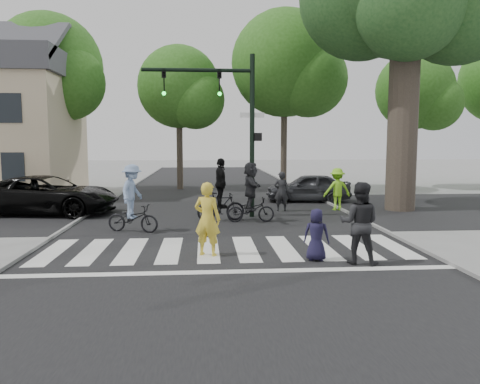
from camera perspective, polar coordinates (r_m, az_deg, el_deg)
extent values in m
plane|color=gray|center=(11.50, -1.33, -8.10)|extent=(120.00, 120.00, 0.00)
cube|color=black|center=(16.39, -2.29, -3.76)|extent=(10.00, 70.00, 0.01)
cube|color=black|center=(19.35, -2.63, -2.23)|extent=(70.00, 10.00, 0.01)
cube|color=gray|center=(16.96, -19.64, -3.63)|extent=(0.10, 70.00, 0.10)
cube|color=gray|center=(17.32, 14.68, -3.27)|extent=(0.10, 70.00, 0.10)
cube|color=silver|center=(13.05, -21.88, -6.79)|extent=(0.55, 3.00, 0.01)
cube|color=silver|center=(12.79, -17.57, -6.89)|extent=(0.55, 3.00, 0.01)
cube|color=silver|center=(12.60, -13.10, -6.95)|extent=(0.55, 3.00, 0.01)
cube|color=silver|center=(12.49, -8.53, -6.98)|extent=(0.55, 3.00, 0.01)
cube|color=silver|center=(12.46, -3.90, -6.96)|extent=(0.55, 3.00, 0.01)
cube|color=silver|center=(12.50, 0.72, -6.89)|extent=(0.55, 3.00, 0.01)
cube|color=silver|center=(12.63, 5.27, -6.78)|extent=(0.55, 3.00, 0.01)
cube|color=silver|center=(12.84, 9.71, -6.63)|extent=(0.55, 3.00, 0.01)
cube|color=silver|center=(13.11, 13.97, -6.46)|extent=(0.55, 3.00, 0.01)
cube|color=silver|center=(13.46, 18.04, -6.25)|extent=(0.55, 3.00, 0.01)
cube|color=silver|center=(10.34, -0.96, -9.69)|extent=(10.00, 0.30, 0.01)
cylinder|color=black|center=(17.42, 1.48, 6.73)|extent=(0.18, 0.18, 6.00)
cylinder|color=black|center=(17.52, -5.23, 14.58)|extent=(4.00, 0.14, 0.14)
imported|color=black|center=(17.47, -2.52, 13.14)|extent=(0.16, 0.20, 1.00)
sphere|color=#19E533|center=(17.30, -2.50, 11.87)|extent=(0.14, 0.14, 0.14)
imported|color=black|center=(17.51, -9.25, 13.04)|extent=(0.16, 0.20, 1.00)
sphere|color=#19E533|center=(17.35, -9.26, 11.78)|extent=(0.14, 0.14, 0.14)
cube|color=black|center=(17.45, 2.21, 6.72)|extent=(0.28, 0.18, 0.30)
cube|color=#FF660C|center=(17.46, 2.57, 6.72)|extent=(0.02, 0.14, 0.20)
cube|color=white|center=(17.45, 1.49, 9.35)|extent=(0.90, 0.04, 0.18)
cylinder|color=brown|center=(20.33, 19.21, 7.72)|extent=(1.20, 1.20, 7.00)
cylinder|color=brown|center=(20.58, 20.55, 16.06)|extent=(1.29, 1.74, 2.93)
sphere|color=#1B451C|center=(21.26, 25.13, 20.24)|extent=(4.80, 4.80, 4.80)
sphere|color=#1B451C|center=(19.47, 20.01, 20.60)|extent=(4.00, 4.00, 4.00)
cylinder|color=brown|center=(28.11, -22.00, 6.53)|extent=(0.36, 0.36, 6.44)
sphere|color=#2C6119|center=(28.40, -22.31, 13.97)|extent=(5.80, 5.80, 5.80)
sphere|color=#2C6119|center=(27.13, -20.41, 12.47)|extent=(4.06, 4.06, 4.06)
cylinder|color=brown|center=(27.96, -7.37, 6.07)|extent=(0.36, 0.36, 5.60)
sphere|color=#2C6119|center=(28.14, -7.47, 12.60)|extent=(4.80, 4.80, 4.80)
sphere|color=#2C6119|center=(27.31, -5.47, 11.13)|extent=(3.36, 3.36, 3.36)
cylinder|color=brown|center=(27.03, 5.38, 7.28)|extent=(0.36, 0.36, 6.72)
sphere|color=#2C6119|center=(27.37, 5.47, 15.34)|extent=(6.00, 6.00, 6.00)
sphere|color=#2C6119|center=(26.59, 8.41, 13.48)|extent=(4.20, 4.20, 4.20)
cylinder|color=brown|center=(30.19, 20.31, 5.61)|extent=(0.36, 0.36, 5.46)
sphere|color=#2C6119|center=(30.34, 20.54, 11.51)|extent=(4.60, 4.60, 4.60)
sphere|color=#2C6119|center=(30.05, 22.66, 9.99)|extent=(3.22, 3.22, 3.22)
cube|color=#47474C|center=(29.48, -27.06, 14.83)|extent=(8.40, 3.69, 2.44)
cube|color=black|center=(23.25, -25.93, 2.77)|extent=(1.00, 0.06, 1.30)
cube|color=black|center=(23.26, -26.24, 9.17)|extent=(1.00, 0.06, 1.30)
imported|color=yellow|center=(11.62, -4.00, -3.31)|extent=(0.79, 0.66, 1.85)
imported|color=#1B1734|center=(11.31, 9.30, -5.16)|extent=(0.70, 0.56, 1.26)
imported|color=black|center=(11.17, 14.34, -3.70)|extent=(1.14, 1.03, 1.91)
imported|color=black|center=(15.03, -12.92, -3.14)|extent=(1.78, 1.07, 0.88)
imported|color=#768EB2|center=(14.92, -13.00, 0.07)|extent=(0.93, 1.23, 1.69)
imported|color=black|center=(16.72, -2.34, -1.79)|extent=(1.77, 0.75, 1.03)
imported|color=black|center=(16.62, -2.35, 1.08)|extent=(0.59, 1.10, 1.78)
imported|color=black|center=(16.48, 1.31, -2.18)|extent=(1.68, 0.62, 0.88)
imported|color=black|center=(16.38, 1.32, 0.73)|extent=(0.53, 1.57, 1.68)
imported|color=black|center=(19.71, -22.44, -0.34)|extent=(5.75, 3.27, 1.51)
imported|color=#303136|center=(22.24, 8.29, 0.54)|extent=(4.09, 2.02, 1.34)
imported|color=#84D921|center=(19.66, 11.75, 0.33)|extent=(1.18, 0.75, 1.74)
imported|color=black|center=(19.04, 5.06, 0.07)|extent=(0.63, 0.45, 1.62)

